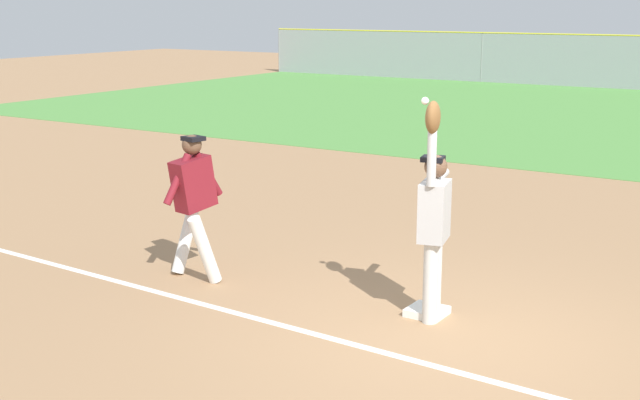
# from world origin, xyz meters

# --- Properties ---
(ground_plane) EXTENTS (80.04, 80.04, 0.00)m
(ground_plane) POSITION_xyz_m (0.00, 0.00, 0.00)
(ground_plane) COLOR #A37A54
(chalk_foul_line) EXTENTS (11.99, 0.74, 0.01)m
(chalk_foul_line) POSITION_xyz_m (-4.39, -0.38, 0.00)
(chalk_foul_line) COLOR white
(chalk_foul_line) RESTS_ON ground_plane
(first_base) EXTENTS (0.39, 0.39, 0.08)m
(first_base) POSITION_xyz_m (-0.39, 0.52, 0.04)
(first_base) COLOR white
(first_base) RESTS_ON ground_plane
(fielder) EXTENTS (0.35, 0.89, 2.28)m
(fielder) POSITION_xyz_m (-0.30, 0.42, 1.12)
(fielder) COLOR silver
(fielder) RESTS_ON ground_plane
(runner) EXTENTS (0.75, 0.84, 1.72)m
(runner) POSITION_xyz_m (-3.23, 0.18, 1.00)
(runner) COLOR white
(runner) RESTS_ON ground_plane
(baseball) EXTENTS (0.07, 0.07, 0.07)m
(baseball) POSITION_xyz_m (-0.32, 0.20, 2.28)
(baseball) COLOR white
(parked_car_blue) EXTENTS (4.48, 2.26, 1.25)m
(parked_car_blue) POSITION_xyz_m (-10.94, 29.67, 0.67)
(parked_car_blue) COLOR #23389E
(parked_car_blue) RESTS_ON ground_plane
(parked_car_tan) EXTENTS (4.42, 2.15, 1.25)m
(parked_car_tan) POSITION_xyz_m (-4.71, 29.84, 0.67)
(parked_car_tan) COLOR tan
(parked_car_tan) RESTS_ON ground_plane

